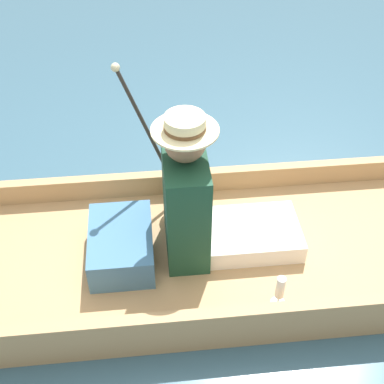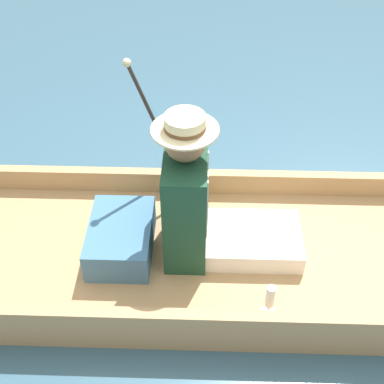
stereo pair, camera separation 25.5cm
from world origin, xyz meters
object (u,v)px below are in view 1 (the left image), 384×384
object	(u,v)px
walking_cane	(146,127)
teddy_bear	(183,175)
wine_glass	(280,289)
seated_person	(203,205)

from	to	relation	value
walking_cane	teddy_bear	bearing A→B (deg)	85.62
wine_glass	walking_cane	size ratio (longest dim) A/B	0.20
teddy_bear	wine_glass	size ratio (longest dim) A/B	2.19
seated_person	walking_cane	world-z (taller)	walking_cane
teddy_bear	walking_cane	world-z (taller)	walking_cane
seated_person	walking_cane	xyz separation A→B (m)	(-0.38, -0.26, 0.22)
seated_person	teddy_bear	distance (m)	0.39
seated_person	teddy_bear	bearing A→B (deg)	-170.29
seated_person	wine_glass	size ratio (longest dim) A/B	4.53
walking_cane	wine_glass	bearing A→B (deg)	35.97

